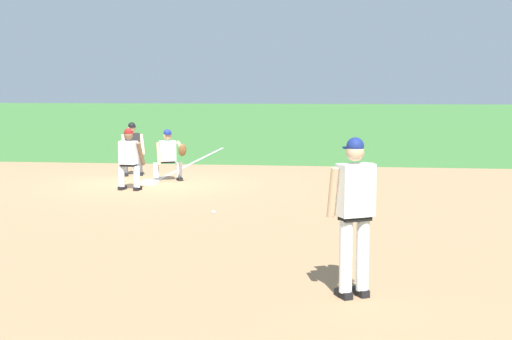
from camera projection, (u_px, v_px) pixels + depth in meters
ground_plane at (150, 184)px, 17.74m from camera, size 160.00×160.00×0.00m
infield_dirt_patch at (215, 220)px, 12.99m from camera, size 18.00×18.00×0.01m
foul_line_stripe at (195, 162)px, 22.87m from camera, size 10.41×0.10×0.00m
first_base_bag at (150, 182)px, 17.74m from camera, size 0.38×0.38×0.09m
baseball at (213, 212)px, 13.61m from camera, size 0.07×0.07×0.07m
pitcher at (355, 207)px, 8.15m from camera, size 0.84×0.58×1.86m
first_baseman at (169, 153)px, 18.17m from camera, size 0.84×1.00×1.34m
baserunner at (129, 157)px, 16.60m from camera, size 0.51×0.64×1.46m
umpire at (132, 147)px, 19.30m from camera, size 0.62×0.68×1.46m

